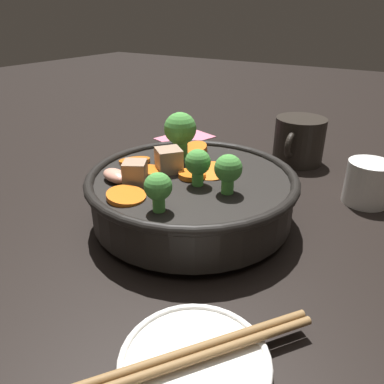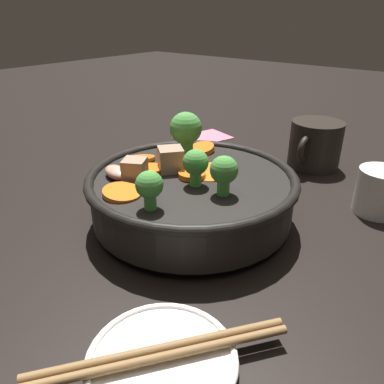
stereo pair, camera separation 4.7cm
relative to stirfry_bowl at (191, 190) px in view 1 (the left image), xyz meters
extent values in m
plane|color=black|center=(0.00, 0.00, -0.04)|extent=(3.00, 3.00, 0.00)
cylinder|color=black|center=(0.00, 0.00, -0.04)|extent=(0.14, 0.14, 0.01)
cylinder|color=black|center=(0.00, 0.00, -0.01)|extent=(0.25, 0.25, 0.05)
torus|color=black|center=(0.00, 0.00, 0.02)|extent=(0.26, 0.26, 0.01)
cylinder|color=brown|center=(0.00, 0.00, 0.00)|extent=(0.23, 0.23, 0.03)
cylinder|color=orange|center=(0.00, 0.00, 0.02)|extent=(0.05, 0.05, 0.01)
cylinder|color=orange|center=(0.02, -0.05, 0.02)|extent=(0.03, 0.03, 0.01)
cylinder|color=orange|center=(0.09, -0.03, 0.02)|extent=(0.05, 0.05, 0.01)
cylinder|color=orange|center=(-0.02, 0.02, 0.02)|extent=(0.05, 0.05, 0.01)
cylinder|color=orange|center=(0.00, -0.09, 0.02)|extent=(0.06, 0.06, 0.01)
cylinder|color=orange|center=(-0.08, -0.05, 0.02)|extent=(0.05, 0.05, 0.02)
cylinder|color=#59B84C|center=(0.01, 0.06, 0.03)|extent=(0.01, 0.01, 0.02)
sphere|color=#47933D|center=(0.01, 0.06, 0.05)|extent=(0.03, 0.03, 0.03)
cylinder|color=#59B84C|center=(-0.05, -0.05, 0.03)|extent=(0.02, 0.02, 0.03)
sphere|color=#47933D|center=(-0.05, -0.05, 0.06)|extent=(0.04, 0.04, 0.04)
cylinder|color=#59B84C|center=(0.09, 0.02, 0.03)|extent=(0.01, 0.01, 0.02)
sphere|color=#47933D|center=(0.09, 0.02, 0.05)|extent=(0.03, 0.03, 0.03)
cylinder|color=#59B84C|center=(0.01, 0.02, 0.03)|extent=(0.01, 0.01, 0.02)
sphere|color=#47933D|center=(0.01, 0.02, 0.05)|extent=(0.03, 0.03, 0.03)
cube|color=#9E7F66|center=(0.05, -0.05, 0.03)|extent=(0.04, 0.04, 0.03)
cube|color=#9E7F66|center=(0.00, -0.03, 0.03)|extent=(0.04, 0.04, 0.03)
ellipsoid|color=#EA9E84|center=(0.06, -0.07, 0.03)|extent=(0.03, 0.04, 0.01)
cylinder|color=white|center=(0.19, 0.12, -0.04)|extent=(0.11, 0.11, 0.01)
torus|color=white|center=(0.19, 0.12, -0.03)|extent=(0.12, 0.12, 0.01)
cylinder|color=white|center=(-0.17, 0.18, -0.01)|extent=(0.06, 0.06, 0.06)
cylinder|color=brown|center=(-0.17, 0.18, 0.01)|extent=(0.05, 0.05, 0.00)
cylinder|color=black|center=(-0.28, 0.05, 0.00)|extent=(0.09, 0.09, 0.08)
torus|color=black|center=(-0.23, 0.05, 0.00)|extent=(0.04, 0.01, 0.04)
cube|color=#D16B84|center=(-0.28, -0.20, -0.04)|extent=(0.13, 0.11, 0.00)
cylinder|color=olive|center=(0.19, 0.13, -0.03)|extent=(0.17, 0.12, 0.01)
cylinder|color=olive|center=(0.19, 0.12, -0.03)|extent=(0.17, 0.12, 0.01)
camera|label=1|loc=(0.36, 0.23, 0.21)|focal=35.00mm
camera|label=2|loc=(0.33, 0.27, 0.21)|focal=35.00mm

